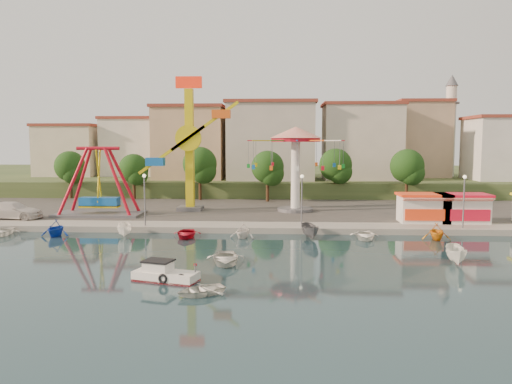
# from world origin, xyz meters

# --- Properties ---
(ground) EXTENTS (200.00, 200.00, 0.00)m
(ground) POSITION_xyz_m (0.00, 0.00, 0.00)
(ground) COLOR #122B33
(ground) RESTS_ON ground
(quay_deck) EXTENTS (200.00, 100.00, 0.60)m
(quay_deck) POSITION_xyz_m (0.00, 62.00, 0.30)
(quay_deck) COLOR #9E998E
(quay_deck) RESTS_ON ground
(asphalt_pad) EXTENTS (90.00, 28.00, 0.01)m
(asphalt_pad) POSITION_xyz_m (0.00, 30.00, 0.60)
(asphalt_pad) COLOR #4C4944
(asphalt_pad) RESTS_ON quay_deck
(hill_terrace) EXTENTS (200.00, 60.00, 3.00)m
(hill_terrace) POSITION_xyz_m (0.00, 67.00, 1.50)
(hill_terrace) COLOR #384C26
(hill_terrace) RESTS_ON ground
(pirate_ship_ride) EXTENTS (10.00, 5.00, 8.00)m
(pirate_ship_ride) POSITION_xyz_m (-15.24, 19.84, 4.39)
(pirate_ship_ride) COLOR #59595E
(pirate_ship_ride) RESTS_ON quay_deck
(kamikaze_tower) EXTENTS (8.38, 3.10, 16.50)m
(kamikaze_tower) POSITION_xyz_m (-4.98, 24.28, 8.39)
(kamikaze_tower) COLOR #59595E
(kamikaze_tower) RESTS_ON quay_deck
(wave_swinger) EXTENTS (11.60, 11.60, 10.40)m
(wave_swinger) POSITION_xyz_m (7.69, 24.39, 8.20)
(wave_swinger) COLOR #59595E
(wave_swinger) RESTS_ON quay_deck
(booth_left) EXTENTS (5.40, 3.78, 3.08)m
(booth_left) POSITION_xyz_m (21.07, 16.49, 2.16)
(booth_left) COLOR white
(booth_left) RESTS_ON quay_deck
(booth_mid) EXTENTS (5.40, 3.78, 3.08)m
(booth_mid) POSITION_xyz_m (25.15, 16.49, 2.16)
(booth_mid) COLOR white
(booth_mid) RESTS_ON quay_deck
(lamp_post_1) EXTENTS (0.14, 0.14, 5.00)m
(lamp_post_1) POSITION_xyz_m (-8.00, 13.00, 3.10)
(lamp_post_1) COLOR #59595E
(lamp_post_1) RESTS_ON quay_deck
(lamp_post_2) EXTENTS (0.14, 0.14, 5.00)m
(lamp_post_2) POSITION_xyz_m (8.00, 13.00, 3.10)
(lamp_post_2) COLOR #59595E
(lamp_post_2) RESTS_ON quay_deck
(lamp_post_3) EXTENTS (0.14, 0.14, 5.00)m
(lamp_post_3) POSITION_xyz_m (24.00, 13.00, 3.10)
(lamp_post_3) COLOR #59595E
(lamp_post_3) RESTS_ON quay_deck
(tree_0) EXTENTS (4.60, 4.60, 7.19)m
(tree_0) POSITION_xyz_m (-26.00, 36.98, 5.47)
(tree_0) COLOR #382314
(tree_0) RESTS_ON quay_deck
(tree_1) EXTENTS (4.35, 4.35, 6.80)m
(tree_1) POSITION_xyz_m (-16.00, 36.24, 5.20)
(tree_1) COLOR #382314
(tree_1) RESTS_ON quay_deck
(tree_2) EXTENTS (5.02, 5.02, 7.85)m
(tree_2) POSITION_xyz_m (-6.00, 35.81, 5.92)
(tree_2) COLOR #382314
(tree_2) RESTS_ON quay_deck
(tree_3) EXTENTS (4.68, 4.68, 7.32)m
(tree_3) POSITION_xyz_m (4.00, 34.36, 5.55)
(tree_3) COLOR #382314
(tree_3) RESTS_ON quay_deck
(tree_4) EXTENTS (4.86, 4.86, 7.60)m
(tree_4) POSITION_xyz_m (14.00, 37.35, 5.75)
(tree_4) COLOR #382314
(tree_4) RESTS_ON quay_deck
(tree_5) EXTENTS (4.83, 4.83, 7.54)m
(tree_5) POSITION_xyz_m (24.00, 35.54, 5.71)
(tree_5) COLOR #382314
(tree_5) RESTS_ON quay_deck
(building_0) EXTENTS (9.26, 9.53, 11.87)m
(building_0) POSITION_xyz_m (-33.37, 46.06, 8.93)
(building_0) COLOR beige
(building_0) RESTS_ON hill_terrace
(building_1) EXTENTS (12.33, 9.01, 8.63)m
(building_1) POSITION_xyz_m (-21.33, 51.38, 7.32)
(building_1) COLOR silver
(building_1) RESTS_ON hill_terrace
(building_2) EXTENTS (11.95, 9.28, 11.23)m
(building_2) POSITION_xyz_m (-8.19, 51.96, 8.62)
(building_2) COLOR tan
(building_2) RESTS_ON hill_terrace
(building_3) EXTENTS (12.59, 10.50, 9.20)m
(building_3) POSITION_xyz_m (5.60, 48.80, 7.60)
(building_3) COLOR beige
(building_3) RESTS_ON hill_terrace
(building_4) EXTENTS (10.75, 9.23, 9.24)m
(building_4) POSITION_xyz_m (19.07, 52.20, 7.62)
(building_4) COLOR beige
(building_4) RESTS_ON hill_terrace
(building_5) EXTENTS (12.77, 10.96, 11.21)m
(building_5) POSITION_xyz_m (32.37, 50.33, 8.61)
(building_5) COLOR tan
(building_5) RESTS_ON hill_terrace
(building_6) EXTENTS (8.23, 8.98, 12.36)m
(building_6) POSITION_xyz_m (44.15, 48.77, 9.18)
(building_6) COLOR silver
(building_6) RESTS_ON hill_terrace
(minaret) EXTENTS (2.80, 2.80, 18.00)m
(minaret) POSITION_xyz_m (36.00, 54.00, 12.55)
(minaret) COLOR silver
(minaret) RESTS_ON hill_terrace
(cabin_motorboat) EXTENTS (4.54, 2.72, 1.50)m
(cabin_motorboat) POSITION_xyz_m (-1.77, -5.19, 0.40)
(cabin_motorboat) COLOR white
(cabin_motorboat) RESTS_ON ground
(rowboat_a) EXTENTS (3.32, 4.37, 0.85)m
(rowboat_a) POSITION_xyz_m (1.74, -0.39, 0.42)
(rowboat_a) COLOR silver
(rowboat_a) RESTS_ON ground
(rowboat_b) EXTENTS (3.69, 3.44, 0.62)m
(rowboat_b) POSITION_xyz_m (1.10, -8.10, 0.31)
(rowboat_b) COLOR silver
(rowboat_b) RESTS_ON ground
(skiff) EXTENTS (2.01, 3.83, 1.41)m
(skiff) POSITION_xyz_m (19.06, 0.46, 0.70)
(skiff) COLOR white
(skiff) RESTS_ON ground
(van) EXTENTS (6.57, 3.02, 1.86)m
(van) POSITION_xyz_m (-23.90, 16.70, 1.53)
(van) COLOR silver
(van) RESTS_ON quay_deck
(moored_boat_0) EXTENTS (2.99, 4.05, 0.81)m
(moored_boat_0) POSITION_xyz_m (-21.51, 9.80, 0.40)
(moored_boat_0) COLOR silver
(moored_boat_0) RESTS_ON ground
(moored_boat_1) EXTENTS (2.80, 3.20, 1.63)m
(moored_boat_1) POSITION_xyz_m (-15.95, 9.80, 0.82)
(moored_boat_1) COLOR #143CB7
(moored_boat_1) RESTS_ON ground
(moored_boat_2) EXTENTS (2.23, 3.75, 1.36)m
(moored_boat_2) POSITION_xyz_m (-9.14, 9.80, 0.68)
(moored_boat_2) COLOR white
(moored_boat_2) RESTS_ON ground
(moored_boat_3) EXTENTS (2.98, 3.98, 0.78)m
(moored_boat_3) POSITION_xyz_m (-3.17, 9.80, 0.39)
(moored_boat_3) COLOR #B40E22
(moored_boat_3) RESTS_ON ground
(moored_boat_4) EXTENTS (3.04, 3.30, 1.45)m
(moored_boat_4) POSITION_xyz_m (2.29, 9.80, 0.73)
(moored_boat_4) COLOR white
(moored_boat_4) RESTS_ON ground
(moored_boat_5) EXTENTS (1.95, 3.92, 1.45)m
(moored_boat_5) POSITION_xyz_m (8.69, 9.80, 0.72)
(moored_boat_5) COLOR #55565A
(moored_boat_5) RESTS_ON ground
(moored_boat_6) EXTENTS (3.09, 4.05, 0.78)m
(moored_boat_6) POSITION_xyz_m (13.82, 9.80, 0.39)
(moored_boat_6) COLOR white
(moored_boat_6) RESTS_ON ground
(moored_boat_7) EXTENTS (2.98, 3.33, 1.58)m
(moored_boat_7) POSITION_xyz_m (20.45, 9.80, 0.79)
(moored_boat_7) COLOR orange
(moored_boat_7) RESTS_ON ground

